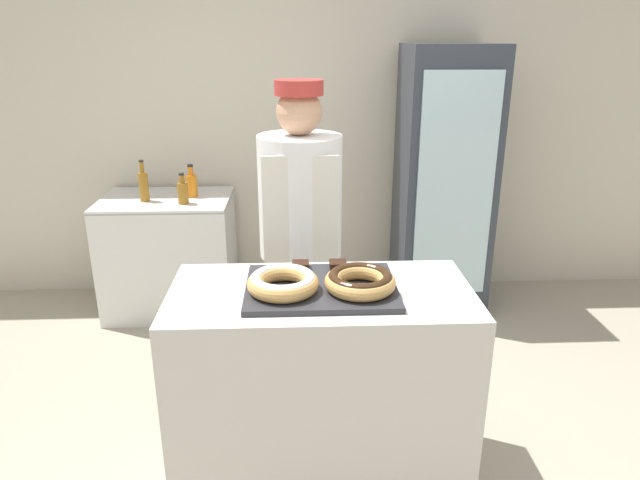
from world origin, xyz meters
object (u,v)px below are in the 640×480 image
brownie_back_left (301,266)px  bottle_amber_b (183,192)px  baker_person (301,243)px  serving_tray (321,288)px  beverage_fridge (443,183)px  bottle_orange (191,184)px  chest_freezer (170,254)px  brownie_back_right (338,265)px  donut_light_glaze (283,282)px  bottle_amber (144,185)px  donut_chocolate_glaze (360,280)px

brownie_back_left → bottle_amber_b: bottle_amber_b is taller
baker_person → serving_tray: bearing=-83.6°
beverage_fridge → bottle_amber_b: 1.79m
bottle_orange → serving_tray: bearing=-65.4°
baker_person → beverage_fridge: (1.01, 1.08, 0.04)m
baker_person → bottle_orange: baker_person is taller
brownie_back_left → baker_person: baker_person is taller
brownie_back_left → bottle_orange: (-0.74, 1.62, -0.04)m
chest_freezer → bottle_orange: bottle_orange is taller
baker_person → brownie_back_right: bearing=-72.7°
donut_light_glaze → bottle_amber: bearing=119.1°
brownie_back_right → bottle_amber: (-1.20, 1.51, -0.02)m
donut_light_glaze → bottle_amber_b: size_ratio=1.36×
chest_freezer → bottle_amber: bottle_amber is taller
bottle_amber → bottle_amber_b: 0.28m
donut_light_glaze → bottle_amber_b: (-0.70, 1.66, -0.07)m
brownie_back_right → bottle_orange: bottle_orange is taller
baker_person → beverage_fridge: size_ratio=0.92×
donut_chocolate_glaze → beverage_fridge: (0.78, 1.80, -0.06)m
chest_freezer → beverage_fridge: bearing=-0.2°
baker_person → bottle_amber: 1.46m
brownie_back_right → chest_freezer: brownie_back_right is taller
donut_chocolate_glaze → serving_tray: bearing=160.8°
beverage_fridge → chest_freezer: beverage_fridge is taller
brownie_back_left → beverage_fridge: 1.87m
donut_chocolate_glaze → beverage_fridge: bearing=66.5°
brownie_back_right → chest_freezer: size_ratio=0.08×
donut_chocolate_glaze → bottle_orange: 2.08m
brownie_back_right → donut_light_glaze: bearing=-136.1°
baker_person → chest_freezer: baker_person is taller
donut_light_glaze → bottle_amber: 1.99m
beverage_fridge → bottle_amber_b: (-1.78, -0.14, -0.01)m
beverage_fridge → bottle_orange: 1.75m
donut_light_glaze → bottle_orange: bottle_orange is taller
serving_tray → brownie_back_right: (0.08, 0.17, 0.03)m
bottle_amber_b → bottle_amber: bearing=164.8°
beverage_fridge → bottle_amber_b: size_ratio=8.90×
serving_tray → bottle_amber_b: bearing=117.7°
donut_light_glaze → brownie_back_right: size_ratio=3.93×
donut_light_glaze → baker_person: (0.08, 0.72, -0.10)m
baker_person → chest_freezer: size_ratio=1.91×
brownie_back_left → beverage_fridge: size_ratio=0.04×
donut_light_glaze → brownie_back_right: 0.32m
brownie_back_left → chest_freezer: bearing=120.2°
baker_person → beverage_fridge: bearing=46.9°
serving_tray → beverage_fridge: 1.98m
bottle_amber_b → bottle_orange: 0.18m
beverage_fridge → bottle_orange: beverage_fridge is taller
serving_tray → bottle_amber_b: (-0.85, 1.61, -0.02)m
serving_tray → bottle_amber: bearing=123.6°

